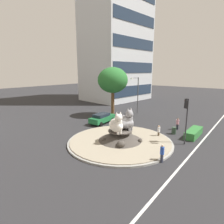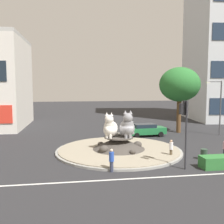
{
  "view_description": "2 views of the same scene",
  "coord_description": "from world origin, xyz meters",
  "px_view_note": "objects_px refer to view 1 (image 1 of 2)",
  "views": [
    {
      "loc": [
        -16.17,
        -11.64,
        7.98
      ],
      "look_at": [
        1.04,
        1.99,
        3.07
      ],
      "focal_mm": 29.73,
      "sensor_mm": 36.0,
      "label": 1
    },
    {
      "loc": [
        -4.33,
        -23.7,
        6.19
      ],
      "look_at": [
        -0.15,
        3.19,
        3.43
      ],
      "focal_mm": 41.71,
      "sensor_mm": 36.0,
      "label": 2
    }
  ],
  "objects_px": {
    "broadleaf_tree_behind_island": "(113,80)",
    "pedestrian_white_shirt": "(159,131)",
    "streetlight_arm": "(137,93)",
    "pedestrian_blue_shirt": "(162,153)",
    "sedan_on_far_lane": "(102,118)",
    "traffic_light_mast": "(186,111)",
    "office_tower": "(116,34)",
    "pedestrian_pink_shirt": "(178,124)",
    "litter_bin": "(174,131)",
    "cat_statue_grey": "(126,121)",
    "cat_statue_white": "(116,125)"
  },
  "relations": [
    {
      "from": "litter_bin",
      "to": "traffic_light_mast",
      "type": "bearing_deg",
      "value": -142.62
    },
    {
      "from": "broadleaf_tree_behind_island",
      "to": "pedestrian_white_shirt",
      "type": "xyz_separation_m",
      "value": [
        -5.57,
        -11.46,
        -5.49
      ]
    },
    {
      "from": "office_tower",
      "to": "litter_bin",
      "type": "xyz_separation_m",
      "value": [
        -19.28,
        -23.95,
        -17.02
      ]
    },
    {
      "from": "pedestrian_white_shirt",
      "to": "pedestrian_pink_shirt",
      "type": "bearing_deg",
      "value": -131.68
    },
    {
      "from": "cat_statue_white",
      "to": "litter_bin",
      "type": "height_order",
      "value": "cat_statue_white"
    },
    {
      "from": "cat_statue_white",
      "to": "cat_statue_grey",
      "type": "height_order",
      "value": "cat_statue_grey"
    },
    {
      "from": "litter_bin",
      "to": "pedestrian_pink_shirt",
      "type": "bearing_deg",
      "value": 8.2
    },
    {
      "from": "streetlight_arm",
      "to": "cat_statue_grey",
      "type": "bearing_deg",
      "value": 40.51
    },
    {
      "from": "pedestrian_blue_shirt",
      "to": "traffic_light_mast",
      "type": "bearing_deg",
      "value": -125.89
    },
    {
      "from": "pedestrian_white_shirt",
      "to": "broadleaf_tree_behind_island",
      "type": "bearing_deg",
      "value": -59.61
    },
    {
      "from": "office_tower",
      "to": "streetlight_arm",
      "type": "distance_m",
      "value": 22.98
    },
    {
      "from": "pedestrian_blue_shirt",
      "to": "litter_bin",
      "type": "height_order",
      "value": "pedestrian_blue_shirt"
    },
    {
      "from": "broadleaf_tree_behind_island",
      "to": "pedestrian_blue_shirt",
      "type": "xyz_separation_m",
      "value": [
        -11.21,
        -14.34,
        -5.43
      ]
    },
    {
      "from": "traffic_light_mast",
      "to": "office_tower",
      "type": "relative_size",
      "value": 0.15
    },
    {
      "from": "office_tower",
      "to": "pedestrian_pink_shirt",
      "type": "height_order",
      "value": "office_tower"
    },
    {
      "from": "litter_bin",
      "to": "streetlight_arm",
      "type": "bearing_deg",
      "value": 54.03
    },
    {
      "from": "traffic_light_mast",
      "to": "broadleaf_tree_behind_island",
      "type": "distance_m",
      "value": 15.85
    },
    {
      "from": "traffic_light_mast",
      "to": "pedestrian_blue_shirt",
      "type": "relative_size",
      "value": 3.03
    },
    {
      "from": "pedestrian_white_shirt",
      "to": "sedan_on_far_lane",
      "type": "height_order",
      "value": "pedestrian_white_shirt"
    },
    {
      "from": "streetlight_arm",
      "to": "pedestrian_pink_shirt",
      "type": "distance_m",
      "value": 11.24
    },
    {
      "from": "traffic_light_mast",
      "to": "pedestrian_pink_shirt",
      "type": "relative_size",
      "value": 3.16
    },
    {
      "from": "pedestrian_white_shirt",
      "to": "pedestrian_blue_shirt",
      "type": "xyz_separation_m",
      "value": [
        -5.63,
        -2.89,
        0.06
      ]
    },
    {
      "from": "office_tower",
      "to": "streetlight_arm",
      "type": "xyz_separation_m",
      "value": [
        -12.12,
        -14.08,
        -13.53
      ]
    },
    {
      "from": "litter_bin",
      "to": "cat_statue_white",
      "type": "bearing_deg",
      "value": 153.46
    },
    {
      "from": "pedestrian_blue_shirt",
      "to": "sedan_on_far_lane",
      "type": "height_order",
      "value": "pedestrian_blue_shirt"
    },
    {
      "from": "streetlight_arm",
      "to": "pedestrian_blue_shirt",
      "type": "bearing_deg",
      "value": 52.06
    },
    {
      "from": "streetlight_arm",
      "to": "pedestrian_white_shirt",
      "type": "distance_m",
      "value": 13.52
    },
    {
      "from": "pedestrian_blue_shirt",
      "to": "sedan_on_far_lane",
      "type": "bearing_deg",
      "value": -60.46
    },
    {
      "from": "cat_statue_grey",
      "to": "pedestrian_white_shirt",
      "type": "distance_m",
      "value": 4.45
    },
    {
      "from": "cat_statue_grey",
      "to": "traffic_light_mast",
      "type": "relative_size",
      "value": 0.52
    },
    {
      "from": "broadleaf_tree_behind_island",
      "to": "pedestrian_white_shirt",
      "type": "distance_m",
      "value": 13.87
    },
    {
      "from": "cat_statue_grey",
      "to": "office_tower",
      "type": "height_order",
      "value": "office_tower"
    },
    {
      "from": "pedestrian_blue_shirt",
      "to": "litter_bin",
      "type": "xyz_separation_m",
      "value": [
        8.16,
        1.93,
        -0.44
      ]
    },
    {
      "from": "cat_statue_white",
      "to": "traffic_light_mast",
      "type": "distance_m",
      "value": 7.56
    },
    {
      "from": "office_tower",
      "to": "litter_bin",
      "type": "relative_size",
      "value": 38.81
    },
    {
      "from": "pedestrian_blue_shirt",
      "to": "litter_bin",
      "type": "distance_m",
      "value": 8.39
    },
    {
      "from": "cat_statue_white",
      "to": "sedan_on_far_lane",
      "type": "height_order",
      "value": "cat_statue_white"
    },
    {
      "from": "cat_statue_white",
      "to": "broadleaf_tree_behind_island",
      "type": "xyz_separation_m",
      "value": [
        10.44,
        8.72,
        4.03
      ]
    },
    {
      "from": "cat_statue_grey",
      "to": "streetlight_arm",
      "type": "relative_size",
      "value": 0.39
    },
    {
      "from": "pedestrian_pink_shirt",
      "to": "pedestrian_white_shirt",
      "type": "bearing_deg",
      "value": -111.68
    },
    {
      "from": "cat_statue_grey",
      "to": "pedestrian_blue_shirt",
      "type": "relative_size",
      "value": 1.57
    },
    {
      "from": "sedan_on_far_lane",
      "to": "streetlight_arm",
      "type": "bearing_deg",
      "value": -9.17
    },
    {
      "from": "pedestrian_blue_shirt",
      "to": "pedestrian_pink_shirt",
      "type": "distance_m",
      "value": 10.52
    },
    {
      "from": "streetlight_arm",
      "to": "pedestrian_white_shirt",
      "type": "xyz_separation_m",
      "value": [
        -9.68,
        -8.91,
        -3.11
      ]
    },
    {
      "from": "cat_statue_grey",
      "to": "pedestrian_white_shirt",
      "type": "xyz_separation_m",
      "value": [
        3.3,
        -2.56,
        -1.53
      ]
    },
    {
      "from": "office_tower",
      "to": "sedan_on_far_lane",
      "type": "bearing_deg",
      "value": -141.91
    },
    {
      "from": "traffic_light_mast",
      "to": "litter_bin",
      "type": "relative_size",
      "value": 5.67
    },
    {
      "from": "traffic_light_mast",
      "to": "pedestrian_white_shirt",
      "type": "relative_size",
      "value": 3.27
    },
    {
      "from": "broadleaf_tree_behind_island",
      "to": "sedan_on_far_lane",
      "type": "distance_m",
      "value": 7.66
    },
    {
      "from": "sedan_on_far_lane",
      "to": "broadleaf_tree_behind_island",
      "type": "bearing_deg",
      "value": 15.53
    }
  ]
}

